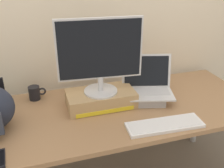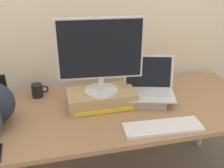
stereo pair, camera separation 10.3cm
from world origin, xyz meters
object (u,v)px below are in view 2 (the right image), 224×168
(toner_box_yellow, at_px, (101,98))
(external_keyboard, at_px, (163,127))
(plush_toy, at_px, (2,92))
(open_laptop, at_px, (149,93))
(coffee_mug, at_px, (38,90))
(desktop_monitor, at_px, (100,55))

(toner_box_yellow, height_order, external_keyboard, toner_box_yellow)
(plush_toy, bearing_deg, open_laptop, -14.62)
(open_laptop, distance_m, coffee_mug, 0.78)
(toner_box_yellow, relative_size, desktop_monitor, 0.84)
(toner_box_yellow, distance_m, desktop_monitor, 0.30)
(toner_box_yellow, xyz_separation_m, desktop_monitor, (-0.00, -0.00, 0.30))
(desktop_monitor, xyz_separation_m, external_keyboard, (0.29, -0.34, -0.34))
(toner_box_yellow, bearing_deg, plush_toy, 160.13)
(toner_box_yellow, distance_m, coffee_mug, 0.47)
(coffee_mug, bearing_deg, toner_box_yellow, -27.87)
(coffee_mug, xyz_separation_m, plush_toy, (-0.24, 0.02, 0.01))
(desktop_monitor, height_order, coffee_mug, desktop_monitor)
(toner_box_yellow, bearing_deg, external_keyboard, -49.59)
(external_keyboard, relative_size, plush_toy, 4.33)
(open_laptop, relative_size, plush_toy, 3.65)
(desktop_monitor, bearing_deg, coffee_mug, 157.51)
(desktop_monitor, height_order, plush_toy, desktop_monitor)
(coffee_mug, bearing_deg, desktop_monitor, -28.00)
(external_keyboard, bearing_deg, desktop_monitor, 133.74)
(toner_box_yellow, distance_m, plush_toy, 0.70)
(coffee_mug, bearing_deg, open_laptop, -17.88)
(external_keyboard, bearing_deg, open_laptop, 88.02)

